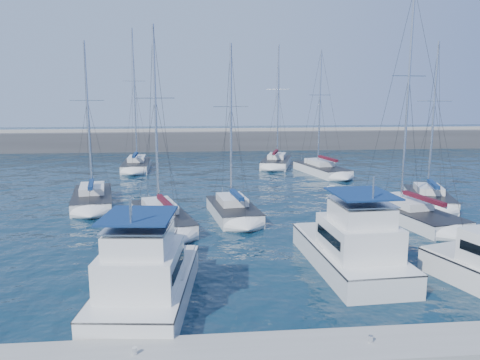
{
  "coord_description": "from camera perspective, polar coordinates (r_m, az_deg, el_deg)",
  "views": [
    {
      "loc": [
        -5.89,
        -25.32,
        9.01
      ],
      "look_at": [
        -2.78,
        7.22,
        3.0
      ],
      "focal_mm": 35.0,
      "sensor_mm": 36.0,
      "label": 1
    }
  ],
  "objects": [
    {
      "name": "dock_cleat_centre",
      "position": [
        17.56,
        15.65,
        -18.15
      ],
      "size": [
        0.16,
        0.16,
        0.25
      ],
      "primitive_type": "cylinder",
      "color": "silver",
      "rests_on": "dock"
    },
    {
      "name": "sailboat_mid_d",
      "position": [
        36.13,
        19.8,
        -3.79
      ],
      "size": [
        4.91,
        9.92,
        16.54
      ],
      "rotation": [
        0.0,
        0.0,
        0.19
      ],
      "color": "silver",
      "rests_on": "ground"
    },
    {
      "name": "sailboat_mid_e",
      "position": [
        41.71,
        22.05,
        -2.1
      ],
      "size": [
        4.91,
        7.66,
        13.52
      ],
      "rotation": [
        0.0,
        0.0,
        -0.28
      ],
      "color": "silver",
      "rests_on": "ground"
    },
    {
      "name": "breakwater",
      "position": [
        77.95,
        -1.11,
        4.56
      ],
      "size": [
        160.0,
        6.0,
        4.45
      ],
      "color": "#424244",
      "rests_on": "ground"
    },
    {
      "name": "dock_cleat_near_port",
      "position": [
        16.68,
        -12.74,
        -19.65
      ],
      "size": [
        0.16,
        0.16,
        0.25
      ],
      "primitive_type": "cylinder",
      "color": "silver",
      "rests_on": "dock"
    },
    {
      "name": "sailboat_back_a",
      "position": [
        58.3,
        -12.49,
        1.83
      ],
      "size": [
        3.29,
        8.29,
        17.01
      ],
      "rotation": [
        0.0,
        0.0,
        0.03
      ],
      "color": "silver",
      "rests_on": "ground"
    },
    {
      "name": "dock",
      "position": [
        17.76,
        15.58,
        -19.36
      ],
      "size": [
        40.0,
        2.2,
        0.6
      ],
      "primitive_type": "cube",
      "color": "gray",
      "rests_on": "ground"
    },
    {
      "name": "sailboat_mid_b",
      "position": [
        33.28,
        -9.59,
        -4.53
      ],
      "size": [
        5.22,
        9.05,
        13.98
      ],
      "rotation": [
        0.0,
        0.0,
        0.27
      ],
      "color": "silver",
      "rests_on": "ground"
    },
    {
      "name": "sailboat_mid_a",
      "position": [
        40.66,
        -17.55,
        -2.15
      ],
      "size": [
        4.48,
        8.8,
        13.59
      ],
      "rotation": [
        0.0,
        0.0,
        0.18
      ],
      "color": "silver",
      "rests_on": "ground"
    },
    {
      "name": "sailboat_back_b",
      "position": [
        59.63,
        4.46,
        2.21
      ],
      "size": [
        5.32,
        8.66,
        15.4
      ],
      "rotation": [
        0.0,
        0.0,
        -0.29
      ],
      "color": "silver",
      "rests_on": "ground"
    },
    {
      "name": "sailboat_back_c",
      "position": [
        54.5,
        9.87,
        1.29
      ],
      "size": [
        4.94,
        9.31,
        14.27
      ],
      "rotation": [
        0.0,
        0.0,
        0.22
      ],
      "color": "silver",
      "rests_on": "ground"
    },
    {
      "name": "sailboat_mid_c",
      "position": [
        34.75,
        -0.85,
        -3.73
      ],
      "size": [
        3.88,
        7.3,
        12.94
      ],
      "rotation": [
        0.0,
        0.0,
        0.14
      ],
      "color": "silver",
      "rests_on": "ground"
    },
    {
      "name": "motor_yacht_port_inner",
      "position": [
        20.84,
        -11.44,
        -12.01
      ],
      "size": [
        4.51,
        8.77,
        4.69
      ],
      "rotation": [
        0.0,
        0.0,
        -0.11
      ],
      "color": "silver",
      "rests_on": "ground"
    },
    {
      "name": "motor_yacht_stbd_inner",
      "position": [
        25.08,
        13.54,
        -8.19
      ],
      "size": [
        4.22,
        9.12,
        4.69
      ],
      "rotation": [
        0.0,
        0.0,
        0.06
      ],
      "color": "silver",
      "rests_on": "ground"
    },
    {
      "name": "ground",
      "position": [
        27.51,
        7.3,
        -8.79
      ],
      "size": [
        220.0,
        220.0,
        0.0
      ],
      "primitive_type": "plane",
      "color": "black",
      "rests_on": "ground"
    },
    {
      "name": "motor_yacht_port_outer",
      "position": [
        25.04,
        -11.5,
        -8.59
      ],
      "size": [
        3.08,
        6.7,
        3.2
      ],
      "rotation": [
        0.0,
        0.0,
        -0.1
      ],
      "color": "silver",
      "rests_on": "ground"
    }
  ]
}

